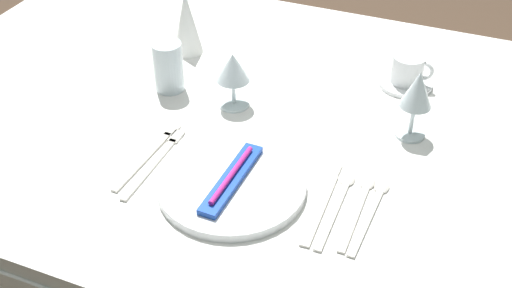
{
  "coord_description": "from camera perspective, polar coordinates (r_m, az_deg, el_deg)",
  "views": [
    {
      "loc": [
        0.36,
        -1.05,
        1.53
      ],
      "look_at": [
        -0.01,
        -0.13,
        0.76
      ],
      "focal_mm": 44.39,
      "sensor_mm": 36.0,
      "label": 1
    }
  ],
  "objects": [
    {
      "name": "coffee_cup_left",
      "position": [
        1.5,
        13.57,
        6.58
      ],
      "size": [
        0.1,
        0.07,
        0.07
      ],
      "color": "white",
      "rests_on": "saucer_left"
    },
    {
      "name": "spoon_dessert",
      "position": [
        1.17,
        9.36,
        -5.24
      ],
      "size": [
        0.03,
        0.21,
        0.01
      ],
      "color": "beige",
      "rests_on": "dining_table"
    },
    {
      "name": "spoon_soup",
      "position": [
        1.17,
        7.48,
        -5.05
      ],
      "size": [
        0.03,
        0.22,
        0.01
      ],
      "color": "beige",
      "rests_on": "dining_table"
    },
    {
      "name": "dinner_plate",
      "position": [
        1.18,
        -2.19,
        -3.72
      ],
      "size": [
        0.28,
        0.28,
        0.02
      ],
      "primitive_type": "cylinder",
      "color": "white",
      "rests_on": "dining_table"
    },
    {
      "name": "dinner_knife",
      "position": [
        1.16,
        5.95,
        -5.43
      ],
      "size": [
        0.02,
        0.23,
        0.0
      ],
      "color": "beige",
      "rests_on": "dining_table"
    },
    {
      "name": "spoon_tea",
      "position": [
        1.17,
        10.49,
        -5.61
      ],
      "size": [
        0.03,
        0.21,
        0.01
      ],
      "color": "beige",
      "rests_on": "dining_table"
    },
    {
      "name": "drink_tumbler",
      "position": [
        1.45,
        -7.9,
        6.92
      ],
      "size": [
        0.07,
        0.07,
        0.12
      ],
      "color": "silver",
      "rests_on": "dining_table"
    },
    {
      "name": "wine_glass_right",
      "position": [
        1.36,
        -2.09,
        6.66
      ],
      "size": [
        0.07,
        0.07,
        0.13
      ],
      "color": "silver",
      "rests_on": "dining_table"
    },
    {
      "name": "toothbrush_package",
      "position": [
        1.17,
        -2.21,
        -3.11
      ],
      "size": [
        0.04,
        0.21,
        0.02
      ],
      "color": "blue",
      "rests_on": "dinner_plate"
    },
    {
      "name": "napkin_folded",
      "position": [
        1.58,
        -6.27,
        10.88
      ],
      "size": [
        0.07,
        0.07,
        0.16
      ],
      "primitive_type": "cone",
      "color": "white",
      "rests_on": "dining_table"
    },
    {
      "name": "dining_table",
      "position": [
        1.42,
        2.37,
        -0.43
      ],
      "size": [
        1.8,
        1.11,
        0.74
      ],
      "color": "white",
      "rests_on": "ground"
    },
    {
      "name": "wine_glass_left",
      "position": [
        1.3,
        14.32,
        4.51
      ],
      "size": [
        0.07,
        0.07,
        0.15
      ],
      "color": "silver",
      "rests_on": "dining_table"
    },
    {
      "name": "fork_outer",
      "position": [
        1.26,
        -8.97,
        -1.49
      ],
      "size": [
        0.02,
        0.23,
        0.0
      ],
      "color": "beige",
      "rests_on": "dining_table"
    },
    {
      "name": "fork_inner",
      "position": [
        1.28,
        -9.54,
        -0.83
      ],
      "size": [
        0.03,
        0.23,
        0.0
      ],
      "color": "beige",
      "rests_on": "dining_table"
    },
    {
      "name": "saucer_left",
      "position": [
        1.52,
        13.29,
        5.38
      ],
      "size": [
        0.13,
        0.13,
        0.01
      ],
      "primitive_type": "cylinder",
      "color": "white",
      "rests_on": "dining_table"
    }
  ]
}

